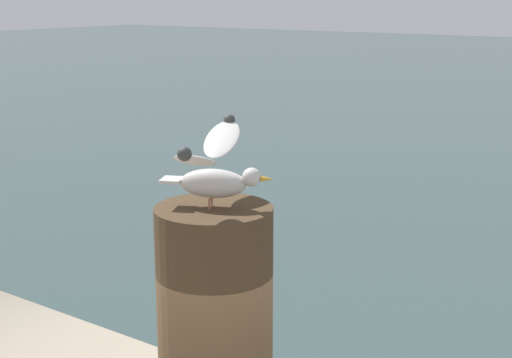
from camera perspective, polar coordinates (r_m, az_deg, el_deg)
name	(u,v)px	position (r m, az deg, el deg)	size (l,w,h in m)	color
mooring_post	(215,342)	(2.76, -3.09, -12.21)	(0.41, 0.41, 1.00)	#4C3823
seagull	(214,169)	(2.55, -3.20, 0.75)	(0.39, 0.63, 0.27)	tan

